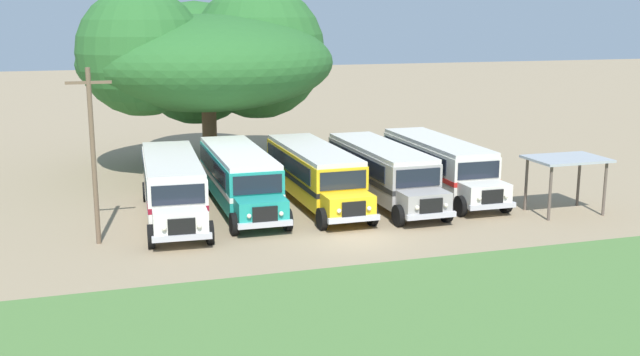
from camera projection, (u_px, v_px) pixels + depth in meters
ground_plane at (354, 237)px, 32.21m from camera, size 220.00×220.00×0.00m
foreground_grass_strip at (455, 320)px, 23.44m from camera, size 80.00×11.83×0.01m
parked_bus_slot_0 at (172, 184)px, 35.30m from camera, size 3.13×10.90×2.82m
parked_bus_slot_1 at (239, 175)px, 37.11m from camera, size 2.75×10.85×2.82m
parked_bus_slot_2 at (315, 172)px, 37.93m from camera, size 2.78×10.85×2.82m
parked_bus_slot_3 at (382, 170)px, 38.47m from camera, size 2.79×10.85×2.82m
parked_bus_slot_4 at (439, 163)px, 40.17m from camera, size 2.73×10.85×2.82m
broad_shade_tree at (208, 59)px, 45.71m from camera, size 15.21×15.47×11.33m
utility_pole at (93, 152)px, 30.53m from camera, size 1.80×0.20×7.32m
waiting_shelter at (567, 163)px, 35.74m from camera, size 3.60×2.60×2.72m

